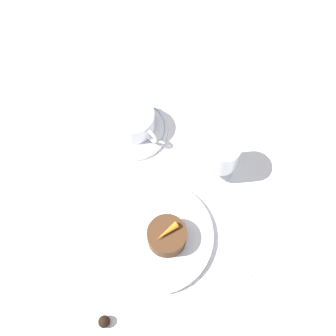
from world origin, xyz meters
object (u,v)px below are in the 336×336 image
Objects in this scene: fork at (232,286)px; dessert_cake at (167,236)px; wine_glass at (221,154)px; dinner_plate at (155,235)px; coffee_cup at (132,121)px.

fork is 2.30× the size of dessert_cake.
wine_glass is 0.25m from fork.
wine_glass is at bearing 137.69° from fork.
dinner_plate is 3.03× the size of dessert_cake.
coffee_cup reaches higher than dinner_plate.
wine_glass is at bearing 92.71° from dinner_plate.
dinner_plate is at bearing -169.47° from fork.
wine_glass reaches higher than fork.
wine_glass is 1.44× the size of dessert_cake.
coffee_cup is 0.39m from fork.
dinner_plate is 1.32× the size of fork.
fork is at bearing 10.53° from dinner_plate.
wine_glass is at bearing 15.51° from coffee_cup.
dessert_cake is at bearing -29.27° from coffee_cup.
coffee_cup is 0.72× the size of fork.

